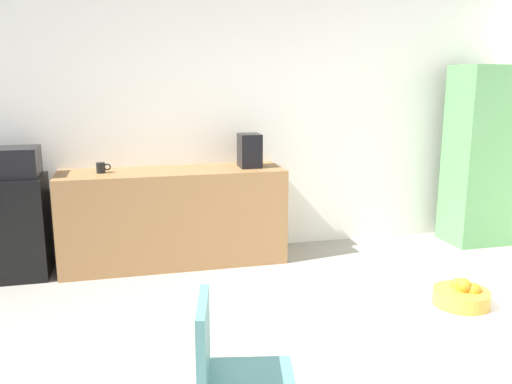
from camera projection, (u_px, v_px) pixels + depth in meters
name	position (u px, v px, depth m)	size (l,w,h in m)	color
wall_back	(233.00, 122.00, 5.40)	(6.00, 0.10, 2.60)	white
counter_block	(174.00, 217.00, 5.09)	(2.08, 0.60, 0.90)	#9E7042
mini_fridge	(16.00, 227.00, 4.77)	(0.54, 0.54, 0.89)	black
microwave	(10.00, 163.00, 4.64)	(0.48, 0.38, 0.26)	black
locker_cabinet	(480.00, 156.00, 5.65)	(0.60, 0.50, 1.87)	#599959
round_table	(456.00, 339.00, 2.36)	(1.19, 1.19, 0.75)	silver
chair_teal	(225.00, 367.00, 2.34)	(0.50, 0.50, 0.83)	silver
fruit_bowl	(462.00, 295.00, 2.41)	(0.25, 0.25, 0.13)	gold
mug_white	(101.00, 168.00, 4.85)	(0.13, 0.08, 0.09)	black
coffee_maker	(250.00, 151.00, 5.14)	(0.20, 0.24, 0.32)	black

